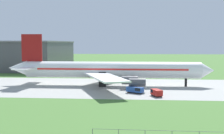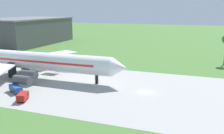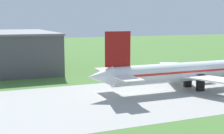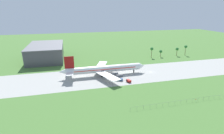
% 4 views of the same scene
% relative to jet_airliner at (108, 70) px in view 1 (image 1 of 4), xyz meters
% --- Properties ---
extents(jet_airliner, '(73.66, 53.24, 18.40)m').
position_rel_jet_airliner_xyz_m(jet_airliner, '(0.00, 0.00, 0.00)').
color(jet_airliner, white).
rests_on(jet_airliner, ground_plane).
extents(baggage_tug, '(5.47, 4.29, 1.91)m').
position_rel_jet_airliner_xyz_m(baggage_tug, '(9.64, -14.96, -4.58)').
color(baggage_tug, black).
rests_on(baggage_tug, ground_plane).
extents(catering_van, '(3.33, 4.51, 1.99)m').
position_rel_jet_airliner_xyz_m(catering_van, '(15.52, -19.33, -4.54)').
color(catering_van, black).
rests_on(catering_van, ground_plane).
extents(terminal_building, '(36.72, 61.20, 16.41)m').
position_rel_jet_airliner_xyz_m(terminal_building, '(-51.93, 66.95, 2.59)').
color(terminal_building, '#47474C').
rests_on(terminal_building, ground_plane).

